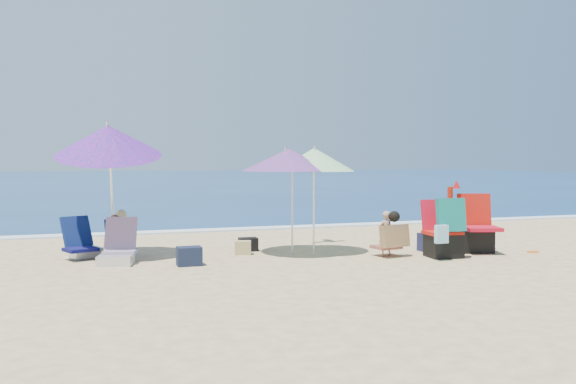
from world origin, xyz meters
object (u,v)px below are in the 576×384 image
object	(u,v)px
umbrella_turquoise	(289,160)
person_left	(117,236)
camp_chair_right	(444,236)
furled_umbrella	(451,212)
chair_navy	(82,247)
umbrella_blue	(108,140)
person_center	(389,234)
camp_chair_left	(475,235)
chair_rainbow	(118,252)
umbrella_striped	(314,160)

from	to	relation	value
umbrella_turquoise	person_left	bearing A→B (deg)	167.17
umbrella_turquoise	camp_chair_right	xyz separation A→B (m)	(2.35, -1.18, -1.27)
furled_umbrella	chair_navy	distance (m)	6.51
umbrella_blue	camp_chair_right	distance (m)	5.82
umbrella_blue	person_left	distance (m)	1.61
person_center	camp_chair_left	bearing A→B (deg)	-1.20
umbrella_turquoise	person_center	xyz separation A→B (m)	(1.53, -0.79, -1.26)
chair_rainbow	camp_chair_left	bearing A→B (deg)	-7.48
camp_chair_right	umbrella_striped	bearing A→B (deg)	149.30
umbrella_blue	umbrella_turquoise	bearing A→B (deg)	-10.34
umbrella_striped	person_center	size ratio (longest dim) A/B	2.41
furled_umbrella	person_left	distance (m)	5.91
chair_rainbow	person_center	world-z (taller)	person_center
umbrella_striped	camp_chair_right	bearing A→B (deg)	-30.70
umbrella_turquoise	chair_rainbow	xyz separation A→B (m)	(-2.87, -0.02, -1.45)
umbrella_striped	person_left	size ratio (longest dim) A/B	2.33
chair_navy	camp_chair_left	world-z (taller)	camp_chair_left
camp_chair_right	person_left	distance (m)	5.50
chair_navy	camp_chair_right	xyz separation A→B (m)	(5.75, -2.01, 0.18)
umbrella_striped	camp_chair_right	world-z (taller)	umbrella_striped
umbrella_blue	person_left	world-z (taller)	umbrella_blue
umbrella_blue	person_left	size ratio (longest dim) A/B	2.97
furled_umbrella	person_center	world-z (taller)	furled_umbrella
furled_umbrella	chair_rainbow	xyz separation A→B (m)	(-5.82, 0.47, -0.51)
person_center	person_left	bearing A→B (deg)	161.81
furled_umbrella	person_left	world-z (taller)	furled_umbrella
chair_rainbow	camp_chair_left	size ratio (longest dim) A/B	0.80
person_center	chair_rainbow	bearing A→B (deg)	170.14
chair_navy	person_center	size ratio (longest dim) A/B	1.13
umbrella_striped	camp_chair_left	world-z (taller)	umbrella_striped
chair_navy	camp_chair_right	size ratio (longest dim) A/B	0.87
person_left	umbrella_striped	bearing A→B (deg)	-11.99
umbrella_striped	person_left	xyz separation A→B (m)	(-3.29, 0.70, -1.28)
umbrella_turquoise	camp_chair_left	world-z (taller)	umbrella_turquoise
camp_chair_right	person_center	size ratio (longest dim) A/B	1.30
umbrella_striped	chair_navy	bearing A→B (deg)	167.14
umbrella_turquoise	umbrella_striped	world-z (taller)	umbrella_striped
chair_navy	camp_chair_right	distance (m)	6.09
umbrella_striped	chair_rainbow	size ratio (longest dim) A/B	2.28
chair_rainbow	camp_chair_right	distance (m)	5.35
furled_umbrella	chair_navy	size ratio (longest dim) A/B	1.44
camp_chair_left	chair_rainbow	bearing A→B (deg)	172.52
chair_navy	camp_chair_right	bearing A→B (deg)	-19.24
umbrella_turquoise	umbrella_striped	xyz separation A→B (m)	(0.45, -0.05, 0.00)
camp_chair_left	person_center	distance (m)	1.70
umbrella_turquoise	umbrella_striped	bearing A→B (deg)	-6.61
umbrella_blue	person_center	size ratio (longest dim) A/B	3.07
person_left	person_center	bearing A→B (deg)	-18.19
furled_umbrella	chair_rainbow	distance (m)	5.86
umbrella_turquoise	chair_rainbow	distance (m)	3.21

